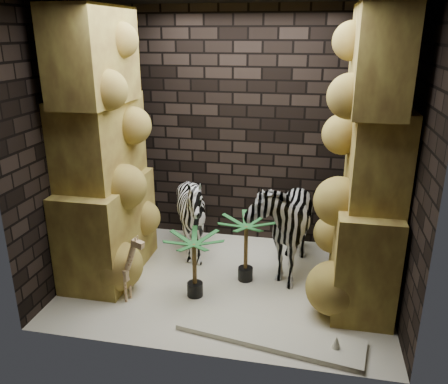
% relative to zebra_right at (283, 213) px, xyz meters
% --- Properties ---
extents(floor, '(3.50, 3.50, 0.00)m').
position_rel_zebra_right_xyz_m(floor, '(-0.56, -0.47, -0.71)').
color(floor, silver).
rests_on(floor, ground).
extents(wall_back, '(3.50, 0.00, 3.50)m').
position_rel_zebra_right_xyz_m(wall_back, '(-0.56, 0.78, 0.79)').
color(wall_back, black).
rests_on(wall_back, ground).
extents(wall_front, '(3.50, 0.00, 3.50)m').
position_rel_zebra_right_xyz_m(wall_front, '(-0.56, -1.72, 0.79)').
color(wall_front, black).
rests_on(wall_front, ground).
extents(wall_left, '(0.00, 3.00, 3.00)m').
position_rel_zebra_right_xyz_m(wall_left, '(-2.31, -0.47, 0.79)').
color(wall_left, black).
rests_on(wall_left, ground).
extents(wall_right, '(0.00, 3.00, 3.00)m').
position_rel_zebra_right_xyz_m(wall_right, '(1.19, -0.47, 0.79)').
color(wall_right, black).
rests_on(wall_right, ground).
extents(rock_pillar_left, '(0.68, 1.30, 3.00)m').
position_rel_zebra_right_xyz_m(rock_pillar_left, '(-1.96, -0.47, 0.79)').
color(rock_pillar_left, '#D0C24E').
rests_on(rock_pillar_left, floor).
extents(rock_pillar_right, '(0.58, 1.25, 3.00)m').
position_rel_zebra_right_xyz_m(rock_pillar_right, '(0.86, -0.47, 0.79)').
color(rock_pillar_right, '#D0C24E').
rests_on(rock_pillar_right, floor).
extents(zebra_right, '(0.71, 1.23, 1.42)m').
position_rel_zebra_right_xyz_m(zebra_right, '(0.00, 0.00, 0.00)').
color(zebra_right, white).
rests_on(zebra_right, floor).
extents(zebra_left, '(1.30, 1.42, 1.05)m').
position_rel_zebra_right_xyz_m(zebra_left, '(-1.09, 0.02, -0.18)').
color(zebra_left, white).
rests_on(zebra_left, floor).
extents(giraffe_toy, '(0.42, 0.22, 0.79)m').
position_rel_zebra_right_xyz_m(giraffe_toy, '(-1.61, -1.01, -0.31)').
color(giraffe_toy, '#DDB984').
rests_on(giraffe_toy, floor).
extents(palm_front, '(0.36, 0.36, 0.76)m').
position_rel_zebra_right_xyz_m(palm_front, '(-0.37, -0.37, -0.33)').
color(palm_front, '#134F22').
rests_on(palm_front, floor).
extents(palm_back, '(0.36, 0.36, 0.71)m').
position_rel_zebra_right_xyz_m(palm_back, '(-0.84, -0.80, -0.36)').
color(palm_back, '#134F22').
rests_on(palm_back, floor).
extents(surfboard, '(1.77, 0.70, 0.05)m').
position_rel_zebra_right_xyz_m(surfboard, '(0.02, -1.35, -0.68)').
color(surfboard, beige).
rests_on(surfboard, floor).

